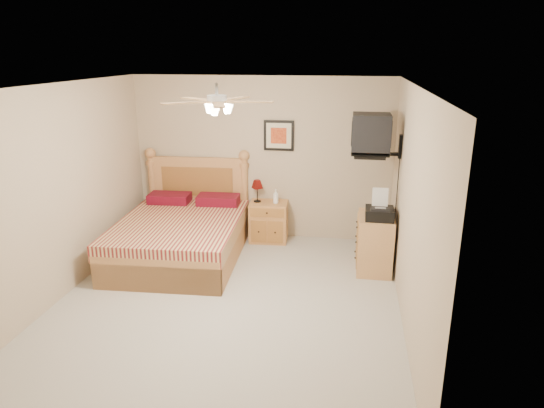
{
  "coord_description": "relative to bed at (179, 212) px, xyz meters",
  "views": [
    {
      "loc": [
        1.34,
        -4.99,
        2.84
      ],
      "look_at": [
        0.38,
        0.9,
        0.95
      ],
      "focal_mm": 32.0,
      "sensor_mm": 36.0,
      "label": 1
    }
  ],
  "objects": [
    {
      "name": "lotion_bottle",
      "position": [
        1.24,
        0.87,
        0.04
      ],
      "size": [
        0.1,
        0.1,
        0.22
      ],
      "primitive_type": "imported",
      "rotation": [
        0.0,
        0.0,
        -0.15
      ],
      "color": "white",
      "rests_on": "nightstand"
    },
    {
      "name": "ceiling",
      "position": [
        0.97,
        -1.12,
        1.81
      ],
      "size": [
        4.0,
        4.5,
        0.04
      ],
      "primitive_type": "cube",
      "color": "white",
      "rests_on": "ground"
    },
    {
      "name": "wall_left",
      "position": [
        -1.03,
        -1.12,
        0.56
      ],
      "size": [
        0.04,
        4.5,
        2.5
      ],
      "primitive_type": "cube",
      "color": "tan",
      "rests_on": "ground"
    },
    {
      "name": "floor",
      "position": [
        0.97,
        -1.12,
        -0.69
      ],
      "size": [
        4.5,
        4.5,
        0.0
      ],
      "primitive_type": "plane",
      "color": "#A8A298",
      "rests_on": "ground"
    },
    {
      "name": "nightstand",
      "position": [
        1.12,
        0.88,
        -0.38
      ],
      "size": [
        0.59,
        0.45,
        0.62
      ],
      "primitive_type": "cube",
      "rotation": [
        0.0,
        0.0,
        0.05
      ],
      "color": "#AA783A",
      "rests_on": "ground"
    },
    {
      "name": "wall_back",
      "position": [
        0.97,
        1.13,
        0.56
      ],
      "size": [
        4.0,
        0.04,
        2.5
      ],
      "primitive_type": "cube",
      "color": "tan",
      "rests_on": "ground"
    },
    {
      "name": "wall_tv",
      "position": [
        2.72,
        0.22,
        1.12
      ],
      "size": [
        0.56,
        0.46,
        0.58
      ],
      "primitive_type": null,
      "color": "black",
      "rests_on": "wall_right"
    },
    {
      "name": "framed_picture",
      "position": [
        1.24,
        1.11,
        0.93
      ],
      "size": [
        0.46,
        0.04,
        0.46
      ],
      "primitive_type": "cube",
      "color": "black",
      "rests_on": "wall_back"
    },
    {
      "name": "wall_right",
      "position": [
        2.97,
        -1.12,
        0.56
      ],
      "size": [
        0.04,
        4.5,
        2.5
      ],
      "primitive_type": "cube",
      "color": "tan",
      "rests_on": "ground"
    },
    {
      "name": "ceiling_fan",
      "position": [
        0.97,
        -1.32,
        1.67
      ],
      "size": [
        1.14,
        1.14,
        0.28
      ],
      "primitive_type": null,
      "color": "silver",
      "rests_on": "ceiling"
    },
    {
      "name": "bed",
      "position": [
        0.0,
        0.0,
        0.0
      ],
      "size": [
        1.73,
        2.22,
        1.39
      ],
      "primitive_type": null,
      "rotation": [
        0.0,
        0.0,
        0.05
      ],
      "color": "tan",
      "rests_on": "ground"
    },
    {
      "name": "magazine_upper",
      "position": [
        2.7,
        0.32,
        0.12
      ],
      "size": [
        0.3,
        0.35,
        0.02
      ],
      "primitive_type": "imported",
      "rotation": [
        0.0,
        0.0,
        0.31
      ],
      "color": "gray",
      "rests_on": "magazine_lower"
    },
    {
      "name": "dresser",
      "position": [
        2.7,
        0.06,
        -0.31
      ],
      "size": [
        0.46,
        0.66,
        0.77
      ],
      "primitive_type": "cube",
      "rotation": [
        0.0,
        0.0,
        0.0
      ],
      "color": "#AF834A",
      "rests_on": "ground"
    },
    {
      "name": "table_lamp",
      "position": [
        0.94,
        0.91,
        0.1
      ],
      "size": [
        0.21,
        0.21,
        0.35
      ],
      "primitive_type": null,
      "rotation": [
        0.0,
        0.0,
        -0.1
      ],
      "color": "#560A07",
      "rests_on": "nightstand"
    },
    {
      "name": "magazine_lower",
      "position": [
        2.69,
        0.29,
        0.09
      ],
      "size": [
        0.25,
        0.3,
        0.03
      ],
      "primitive_type": "imported",
      "rotation": [
        0.0,
        0.0,
        0.19
      ],
      "color": "#A89D88",
      "rests_on": "dresser"
    },
    {
      "name": "fax_machine",
      "position": [
        2.73,
        -0.06,
        0.27
      ],
      "size": [
        0.36,
        0.39,
        0.38
      ],
      "primitive_type": null,
      "rotation": [
        0.0,
        0.0,
        -0.01
      ],
      "color": "black",
      "rests_on": "dresser"
    },
    {
      "name": "wall_front",
      "position": [
        0.97,
        -3.37,
        0.56
      ],
      "size": [
        4.0,
        0.04,
        2.5
      ],
      "primitive_type": "cube",
      "color": "tan",
      "rests_on": "ground"
    }
  ]
}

